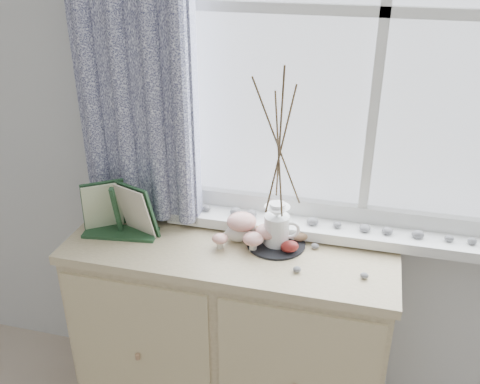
{
  "coord_description": "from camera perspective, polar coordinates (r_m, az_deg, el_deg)",
  "views": [
    {
      "loc": [
        0.29,
        0.17,
        1.89
      ],
      "look_at": [
        -0.1,
        1.7,
        1.1
      ],
      "focal_mm": 40.0,
      "sensor_mm": 36.0,
      "label": 1
    }
  ],
  "objects": [
    {
      "name": "twig_pitcher",
      "position": [
        1.78,
        4.25,
        5.2
      ],
      "size": [
        0.31,
        0.31,
        0.69
      ],
      "rotation": [
        0.0,
        0.0,
        0.31
      ],
      "color": "white",
      "rests_on": "crocheted_doily"
    },
    {
      "name": "sideboard_pebbles",
      "position": [
        1.89,
        7.9,
        -6.79
      ],
      "size": [
        0.33,
        0.23,
        0.02
      ],
      "color": "gray",
      "rests_on": "sideboard"
    },
    {
      "name": "songbird_figurine",
      "position": [
        1.96,
        -0.06,
        -4.27
      ],
      "size": [
        0.16,
        0.11,
        0.08
      ],
      "primitive_type": null,
      "rotation": [
        0.0,
        0.0,
        0.3
      ],
      "color": "silver",
      "rests_on": "sideboard"
    },
    {
      "name": "toadstool_cluster",
      "position": [
        1.93,
        0.88,
        -3.97
      ],
      "size": [
        0.23,
        0.16,
        0.1
      ],
      "color": "silver",
      "rests_on": "sideboard"
    },
    {
      "name": "crocheted_doily",
      "position": [
        1.96,
        3.87,
        -5.53
      ],
      "size": [
        0.21,
        0.21,
        0.01
      ],
      "primitive_type": "cylinder",
      "color": "black",
      "rests_on": "sideboard"
    },
    {
      "name": "sideboard",
      "position": [
        2.2,
        -1.0,
        -15.23
      ],
      "size": [
        1.2,
        0.45,
        0.85
      ],
      "color": "beige",
      "rests_on": "ground"
    },
    {
      "name": "wooden_eggs",
      "position": [
        1.96,
        5.0,
        -4.67
      ],
      "size": [
        0.16,
        0.17,
        0.07
      ],
      "color": "#A57A5B",
      "rests_on": "sideboard"
    },
    {
      "name": "botanical_book",
      "position": [
        1.99,
        -13.24,
        -2.1
      ],
      "size": [
        0.33,
        0.17,
        0.22
      ],
      "primitive_type": null,
      "rotation": [
        0.0,
        0.0,
        0.13
      ],
      "color": "#1E3E24",
      "rests_on": "sideboard"
    }
  ]
}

